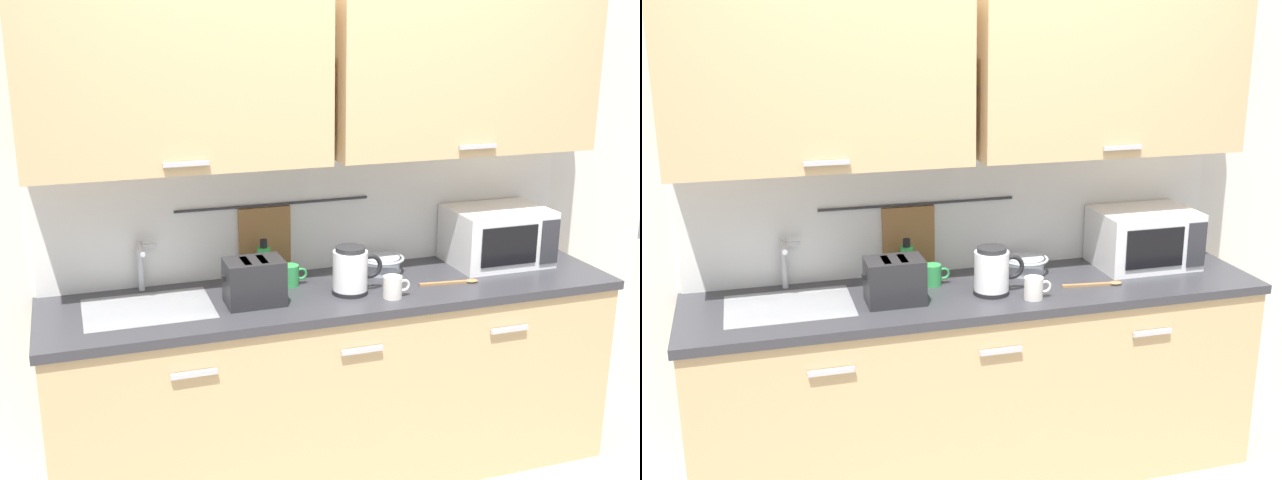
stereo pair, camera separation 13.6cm
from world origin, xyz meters
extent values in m
cube|color=tan|center=(0.00, 0.30, 0.43)|extent=(2.50, 0.60, 0.86)
cube|color=#B7B7BC|center=(-0.69, -0.01, 0.74)|extent=(0.18, 0.02, 0.02)
cube|color=#B7B7BC|center=(0.00, -0.01, 0.74)|extent=(0.18, 0.02, 0.02)
cube|color=#B7B7BC|center=(0.69, -0.01, 0.74)|extent=(0.18, 0.02, 0.02)
cube|color=#333338|center=(0.00, 0.30, 0.88)|extent=(2.53, 0.63, 0.04)
cube|color=#9EA0A5|center=(-0.81, 0.32, 0.85)|extent=(0.52, 0.38, 0.09)
cube|color=silver|center=(0.00, 0.63, 1.25)|extent=(3.70, 0.06, 2.50)
cube|color=silver|center=(0.00, 0.59, 1.18)|extent=(2.50, 0.01, 0.55)
cube|color=tan|center=(-0.64, 0.43, 1.80)|extent=(1.23, 0.33, 0.70)
cube|color=#B7B7BC|center=(-0.64, 0.26, 1.50)|extent=(0.18, 0.01, 0.02)
cube|color=tan|center=(0.64, 0.43, 1.80)|extent=(1.23, 0.33, 0.70)
cube|color=#B7B7BC|center=(0.64, 0.26, 1.50)|extent=(0.18, 0.01, 0.02)
cylinder|color=#333338|center=(-0.20, 0.58, 1.23)|extent=(0.90, 0.01, 0.01)
cube|color=olive|center=(-0.25, 0.58, 1.05)|extent=(0.24, 0.02, 0.34)
cylinder|color=#B2B5BA|center=(-0.81, 0.55, 1.01)|extent=(0.03, 0.03, 0.22)
cylinder|color=#B2B5BA|center=(-0.81, 0.47, 1.11)|extent=(0.02, 0.16, 0.02)
cube|color=#B2B5BA|center=(-0.77, 0.55, 1.10)|extent=(0.07, 0.02, 0.01)
cube|color=white|center=(0.85, 0.41, 1.04)|extent=(0.46, 0.34, 0.27)
cube|color=black|center=(0.82, 0.24, 1.04)|extent=(0.29, 0.01, 0.18)
cube|color=#2D2D33|center=(1.03, 0.24, 1.04)|extent=(0.09, 0.01, 0.21)
cylinder|color=black|center=(0.04, 0.23, 0.91)|extent=(0.16, 0.16, 0.02)
cylinder|color=white|center=(0.04, 0.23, 1.00)|extent=(0.15, 0.15, 0.17)
cylinder|color=#262628|center=(0.04, 0.23, 1.10)|extent=(0.13, 0.13, 0.02)
torus|color=black|center=(0.13, 0.23, 1.01)|extent=(0.11, 0.02, 0.11)
cylinder|color=green|center=(-0.28, 0.49, 0.98)|extent=(0.06, 0.06, 0.16)
cylinder|color=black|center=(-0.28, 0.49, 1.08)|extent=(0.03, 0.03, 0.04)
cylinder|color=green|center=(-0.18, 0.40, 0.95)|extent=(0.08, 0.08, 0.09)
torus|color=green|center=(-0.13, 0.40, 0.95)|extent=(0.06, 0.01, 0.06)
cylinder|color=#A5ADB7|center=(0.27, 0.44, 0.94)|extent=(0.17, 0.17, 0.07)
torus|color=#A5ADB7|center=(0.27, 0.44, 0.97)|extent=(0.21, 0.21, 0.01)
cube|color=#232326|center=(-0.38, 0.24, 1.00)|extent=(0.24, 0.17, 0.19)
cube|color=black|center=(-0.42, 0.24, 1.08)|extent=(0.03, 0.12, 0.01)
cube|color=black|center=(-0.35, 0.24, 1.08)|extent=(0.03, 0.12, 0.01)
cube|color=black|center=(-0.51, 0.24, 1.02)|extent=(0.02, 0.02, 0.02)
cylinder|color=silver|center=(0.19, 0.12, 0.95)|extent=(0.08, 0.08, 0.09)
torus|color=silver|center=(0.24, 0.12, 0.95)|extent=(0.06, 0.01, 0.06)
cube|color=#9E7042|center=(0.47, 0.20, 0.91)|extent=(0.22, 0.04, 0.01)
ellipsoid|color=#9E7042|center=(0.60, 0.19, 0.91)|extent=(0.06, 0.05, 0.01)
camera|label=1|loc=(-1.09, -2.74, 2.07)|focal=43.89mm
camera|label=2|loc=(-0.96, -2.78, 2.07)|focal=43.89mm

